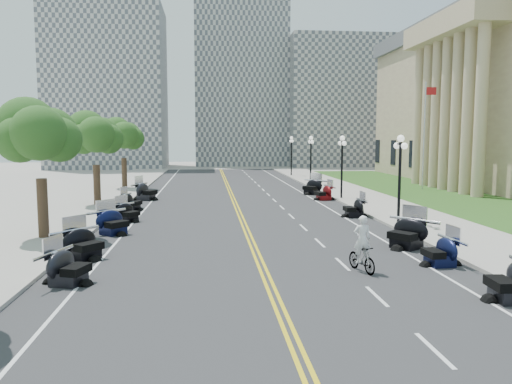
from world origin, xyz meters
name	(u,v)px	position (x,y,z in m)	size (l,w,h in m)	color
ground	(252,244)	(0.00, 0.00, 0.00)	(160.00, 160.00, 0.00)	gray
road	(239,212)	(0.00, 10.00, 0.00)	(16.00, 90.00, 0.01)	#333335
centerline_yellow_a	(237,212)	(-0.12, 10.00, 0.01)	(0.12, 90.00, 0.00)	yellow
centerline_yellow_b	(241,212)	(0.12, 10.00, 0.01)	(0.12, 90.00, 0.00)	yellow
edge_line_north	(333,211)	(6.40, 10.00, 0.01)	(0.12, 90.00, 0.00)	white
edge_line_south	(141,214)	(-6.40, 10.00, 0.01)	(0.12, 90.00, 0.00)	white
lane_dash_3	(434,350)	(3.20, -12.00, 0.01)	(0.12, 2.00, 0.00)	white
lane_dash_4	(377,296)	(3.20, -8.00, 0.01)	(0.12, 2.00, 0.00)	white
lane_dash_5	(342,264)	(3.20, -4.00, 0.01)	(0.12, 2.00, 0.00)	white
lane_dash_6	(320,243)	(3.20, 0.00, 0.01)	(0.12, 2.00, 0.00)	white
lane_dash_7	(304,228)	(3.20, 4.00, 0.01)	(0.12, 2.00, 0.00)	white
lane_dash_8	(291,216)	(3.20, 8.00, 0.01)	(0.12, 2.00, 0.00)	white
lane_dash_9	(282,207)	(3.20, 12.00, 0.01)	(0.12, 2.00, 0.00)	white
lane_dash_10	(274,200)	(3.20, 16.00, 0.01)	(0.12, 2.00, 0.00)	white
lane_dash_11	(268,195)	(3.20, 20.00, 0.01)	(0.12, 2.00, 0.00)	white
lane_dash_12	(263,190)	(3.20, 24.00, 0.01)	(0.12, 2.00, 0.00)	white
lane_dash_13	(259,186)	(3.20, 28.00, 0.01)	(0.12, 2.00, 0.00)	white
lane_dash_14	(255,182)	(3.20, 32.00, 0.01)	(0.12, 2.00, 0.00)	white
lane_dash_15	(252,179)	(3.20, 36.00, 0.01)	(0.12, 2.00, 0.00)	white
lane_dash_16	(249,177)	(3.20, 40.00, 0.01)	(0.12, 2.00, 0.00)	white
lane_dash_17	(247,174)	(3.20, 44.00, 0.01)	(0.12, 2.00, 0.00)	white
lane_dash_18	(244,172)	(3.20, 48.00, 0.01)	(0.12, 2.00, 0.00)	white
lane_dash_19	(242,170)	(3.20, 52.00, 0.01)	(0.12, 2.00, 0.00)	white
sidewalk_north	(392,209)	(10.50, 10.00, 0.07)	(5.00, 90.00, 0.15)	#9E9991
sidewalk_south	(76,214)	(-10.50, 10.00, 0.07)	(5.00, 90.00, 0.15)	#9E9991
lawn	(436,195)	(17.50, 18.00, 0.05)	(9.00, 60.00, 0.10)	#356023
distant_block_a	(109,88)	(-18.00, 62.00, 13.00)	(18.00, 14.00, 26.00)	gray
distant_block_b	(240,81)	(4.00, 68.00, 15.00)	(16.00, 12.00, 30.00)	gray
distant_block_c	(343,103)	(22.00, 65.00, 11.00)	(20.00, 14.00, 22.00)	gray
street_lamp_2	(399,180)	(8.60, 4.00, 2.60)	(0.50, 1.20, 4.90)	black
street_lamp_3	(342,167)	(8.60, 16.00, 2.60)	(0.50, 1.20, 4.90)	black
street_lamp_4	(311,160)	(8.60, 28.00, 2.60)	(0.50, 1.20, 4.90)	black
street_lamp_5	(291,156)	(8.60, 40.00, 2.60)	(0.50, 1.20, 4.90)	black
flagpole	(424,137)	(18.00, 22.00, 5.00)	(1.10, 0.20, 10.00)	silver
tree_2	(40,142)	(-10.00, 2.00, 4.75)	(4.80, 4.80, 9.20)	#235619
tree_3	(95,140)	(-10.00, 14.00, 4.75)	(4.80, 4.80, 9.20)	#235619
tree_4	(123,140)	(-10.00, 26.00, 4.75)	(4.80, 4.80, 9.20)	#235619
motorcycle_n_3	(512,279)	(7.10, -8.86, 0.69)	(1.98, 1.98, 1.39)	black
motorcycle_n_4	(440,250)	(6.90, -4.58, 0.63)	(1.80, 1.80, 1.26)	black
motorcycle_n_5	(407,231)	(6.83, -1.47, 0.76)	(2.18, 2.18, 1.52)	black
motorcycle_n_7	(354,207)	(7.05, 7.35, 0.65)	(1.85, 1.85, 1.29)	black
motorcycle_n_9	(324,192)	(7.14, 15.91, 0.66)	(1.88, 1.88, 1.32)	#590A0C
motorcycle_n_10	(312,186)	(7.04, 19.87, 0.74)	(2.10, 2.10, 1.47)	black
motorcycle_s_4	(68,265)	(-6.78, -5.74, 0.67)	(1.91, 1.91, 1.34)	black
motorcycle_s_5	(84,242)	(-7.13, -2.13, 0.71)	(2.02, 2.02, 1.41)	black
motorcycle_s_6	(113,221)	(-6.90, 3.05, 0.71)	(2.04, 2.04, 1.43)	black
motorcycle_s_7	(128,211)	(-6.76, 6.95, 0.62)	(1.78, 1.78, 1.25)	black
motorcycle_s_8	(131,201)	(-7.25, 11.65, 0.65)	(1.86, 1.86, 1.31)	black
motorcycle_s_9	(146,190)	(-6.92, 17.26, 0.78)	(2.21, 2.21, 1.55)	black
bicycle	(362,259)	(3.59, -5.17, 0.51)	(0.48, 1.70, 1.02)	#A51414
cyclist_rider	(363,221)	(3.59, -5.17, 1.91)	(0.65, 0.42, 1.78)	white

